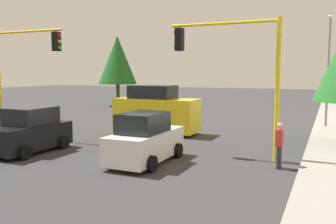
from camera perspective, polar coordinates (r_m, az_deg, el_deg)
ground_plane at (r=23.01m, az=-0.30°, el=-2.55°), size 120.00×120.00×0.00m
traffic_signal_near_left at (r=15.18m, az=10.05°, el=7.97°), size 0.36×4.59×5.64m
traffic_signal_near_right at (r=21.10m, az=-21.85°, el=7.36°), size 0.36×4.59×5.79m
street_lamp_curbside at (r=24.33m, az=23.85°, el=7.68°), size 2.15×0.28×7.00m
tree_opposite_side at (r=38.57m, az=-7.92°, el=8.05°), size 3.99×3.99×7.29m
delivery_van_yellow at (r=20.93m, az=-1.87°, el=0.12°), size 2.22×4.80×2.77m
car_white at (r=14.23m, az=-3.59°, el=-4.37°), size 3.92×1.94×1.98m
car_black at (r=17.22m, az=-20.90°, el=-2.91°), size 3.77×2.11×1.98m
pedestrian_crossing at (r=13.92m, az=17.05°, el=-4.81°), size 0.40×0.24×1.70m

